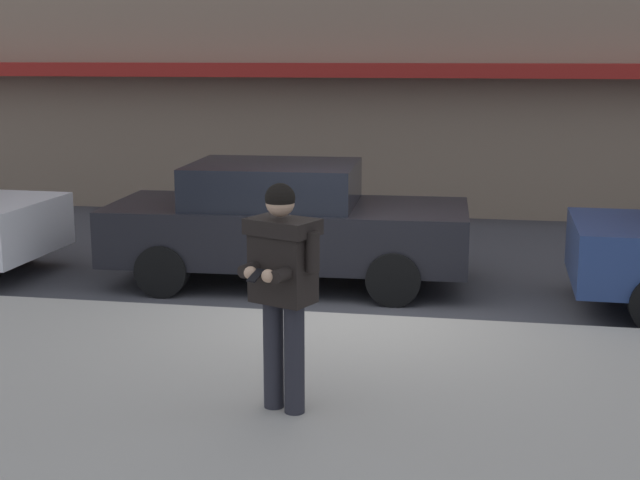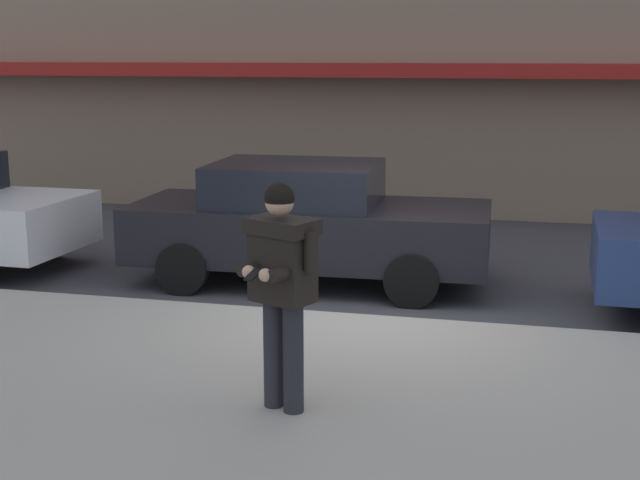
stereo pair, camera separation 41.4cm
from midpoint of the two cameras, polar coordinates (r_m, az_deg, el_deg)
ground_plane at (r=9.85m, az=4.49°, el=-5.24°), size 80.00×80.00×0.00m
sidewalk at (r=7.06m, az=8.88°, el=-11.86°), size 32.00×5.30×0.14m
curb_paint_line at (r=9.80m, az=10.35°, el=-5.47°), size 28.00×0.12×0.01m
parked_sedan_mid at (r=11.29m, az=0.18°, el=1.16°), size 4.56×2.05×1.54m
man_texting_on_phone at (r=6.80m, az=-0.73°, el=-2.10°), size 0.61×0.65×1.81m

